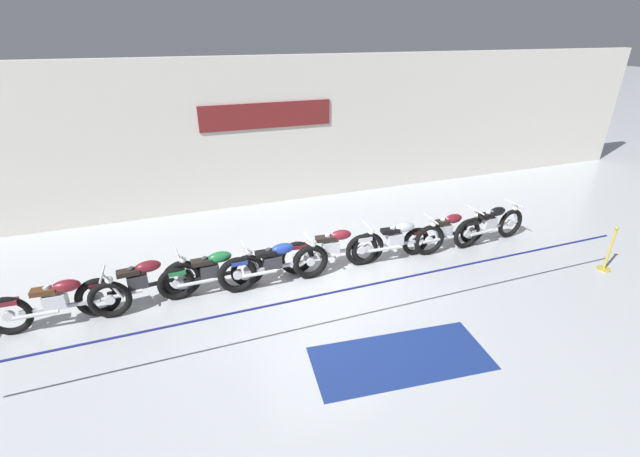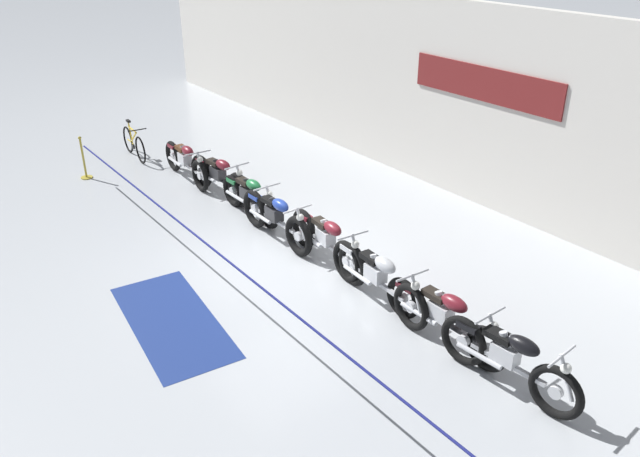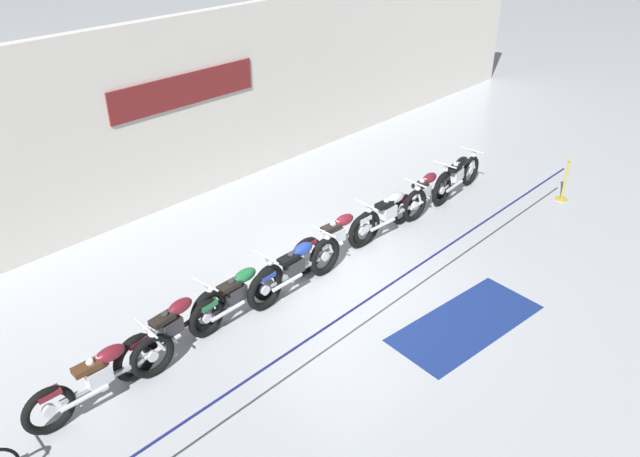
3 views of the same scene
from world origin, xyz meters
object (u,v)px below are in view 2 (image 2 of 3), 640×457
at_px(motorcycle_silver_5, 377,278).
at_px(stanchion_far_left, 166,217).
at_px(motorcycle_black_7, 508,359).
at_px(floor_banner, 172,321).
at_px(motorcycle_maroon_0, 186,162).
at_px(motorcycle_maroon_6, 443,316).
at_px(motorcycle_maroon_1, 220,177).
at_px(motorcycle_green_2, 250,197).
at_px(bicycle, 134,144).
at_px(motorcycle_blue_3, 276,218).
at_px(motorcycle_maroon_4, 327,241).

xyz_separation_m(motorcycle_silver_5, stanchion_far_left, (-3.62, -1.99, 0.28)).
xyz_separation_m(motorcycle_black_7, floor_banner, (-4.13, -2.92, -0.47)).
distance_m(motorcycle_maroon_0, motorcycle_maroon_6, 8.14).
bearing_deg(stanchion_far_left, motorcycle_silver_5, 28.78).
bearing_deg(motorcycle_maroon_1, motorcycle_green_2, -0.46).
distance_m(bicycle, floor_banner, 7.92).
xyz_separation_m(motorcycle_green_2, motorcycle_blue_3, (1.24, -0.16, 0.02)).
height_order(motorcycle_maroon_1, motorcycle_green_2, motorcycle_maroon_1).
bearing_deg(motorcycle_maroon_4, motorcycle_silver_5, -4.88).
distance_m(motorcycle_maroon_1, motorcycle_maroon_4, 3.92).
distance_m(motorcycle_maroon_4, motorcycle_silver_5, 1.51).
bearing_deg(floor_banner, motorcycle_maroon_0, 157.78).
distance_m(motorcycle_green_2, motorcycle_maroon_6, 5.47).
bearing_deg(motorcycle_maroon_6, motorcycle_maroon_1, 179.92).
distance_m(motorcycle_maroon_1, floor_banner, 4.94).
bearing_deg(motorcycle_maroon_0, motorcycle_blue_3, 0.06).
relative_size(motorcycle_maroon_0, motorcycle_maroon_6, 1.02).
distance_m(motorcycle_maroon_4, floor_banner, 3.08).
xyz_separation_m(motorcycle_maroon_1, bicycle, (-3.63, -0.55, -0.09)).
bearing_deg(floor_banner, motorcycle_maroon_4, 95.64).
height_order(motorcycle_maroon_6, motorcycle_black_7, motorcycle_black_7).
bearing_deg(motorcycle_silver_5, motorcycle_maroon_1, 179.09).
distance_m(motorcycle_blue_3, motorcycle_maroon_6, 4.24).
height_order(motorcycle_silver_5, motorcycle_maroon_6, motorcycle_silver_5).
xyz_separation_m(motorcycle_maroon_0, floor_banner, (5.23, -2.83, -0.47)).
bearing_deg(motorcycle_maroon_6, bicycle, -177.01).
bearing_deg(floor_banner, motorcycle_maroon_6, 52.13).
distance_m(motorcycle_maroon_0, stanchion_far_left, 3.69).
bearing_deg(motorcycle_black_7, motorcycle_maroon_4, 178.19).
bearing_deg(stanchion_far_left, motorcycle_black_7, 17.74).
xyz_separation_m(motorcycle_green_2, floor_banner, (2.57, -2.99, -0.46)).
bearing_deg(motorcycle_blue_3, motorcycle_silver_5, 1.64).
xyz_separation_m(motorcycle_silver_5, motorcycle_black_7, (2.59, -0.00, -0.00)).
bearing_deg(motorcycle_silver_5, stanchion_far_left, -151.22).
relative_size(motorcycle_black_7, bicycle, 1.26).
xyz_separation_m(motorcycle_maroon_0, motorcycle_green_2, (2.67, 0.16, -0.02)).
xyz_separation_m(motorcycle_blue_3, motorcycle_silver_5, (2.87, 0.08, 0.00)).
xyz_separation_m(motorcycle_maroon_1, motorcycle_green_2, (1.32, -0.01, -0.02)).
relative_size(motorcycle_silver_5, motorcycle_black_7, 1.12).
relative_size(motorcycle_green_2, motorcycle_maroon_4, 0.88).
distance_m(motorcycle_blue_3, stanchion_far_left, 2.07).
bearing_deg(motorcycle_green_2, floor_banner, -49.38).
relative_size(motorcycle_maroon_6, floor_banner, 0.81).
bearing_deg(motorcycle_silver_5, motorcycle_maroon_6, 3.21).
bearing_deg(motorcycle_maroon_6, motorcycle_green_2, -179.99).
bearing_deg(floor_banner, motorcycle_maroon_1, 148.52).
xyz_separation_m(motorcycle_maroon_1, stanchion_far_left, (1.80, -2.08, 0.28)).
distance_m(motorcycle_maroon_4, bicycle, 7.58).
relative_size(motorcycle_blue_3, motorcycle_maroon_6, 1.00).
xyz_separation_m(motorcycle_maroon_0, motorcycle_maroon_4, (5.26, 0.21, 0.00)).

